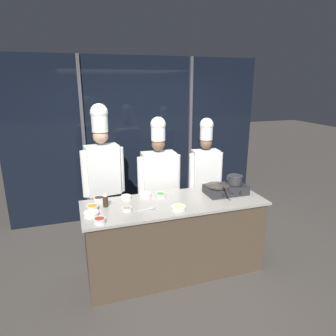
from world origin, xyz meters
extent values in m
plane|color=#47423D|center=(0.00, 0.00, 0.00)|extent=(24.00, 24.00, 0.00)
cube|color=black|center=(0.00, 1.82, 1.35)|extent=(4.31, 0.04, 2.70)
cube|color=#47474C|center=(-0.91, 1.78, 1.35)|extent=(0.05, 0.05, 2.70)
cube|color=#47474C|center=(0.91, 1.78, 1.35)|extent=(0.05, 0.05, 2.70)
cube|color=#4C3D2D|center=(0.00, 0.00, 0.45)|extent=(2.11, 0.74, 0.90)
cube|color=#A39E93|center=(0.00, 0.00, 0.91)|extent=(2.17, 0.77, 0.03)
cube|color=#28282B|center=(0.71, 0.05, 0.98)|extent=(0.52, 0.31, 0.11)
cylinder|color=black|center=(0.59, 0.05, 1.04)|extent=(0.21, 0.21, 0.01)
cylinder|color=black|center=(0.59, -0.11, 0.98)|extent=(0.03, 0.01, 0.03)
cylinder|color=black|center=(0.83, 0.05, 1.04)|extent=(0.21, 0.21, 0.01)
cylinder|color=black|center=(0.83, -0.11, 0.98)|extent=(0.03, 0.01, 0.03)
cylinder|color=#38332D|center=(0.59, 0.05, 1.05)|extent=(0.28, 0.28, 0.01)
cone|color=#38332D|center=(0.59, 0.05, 1.07)|extent=(0.30, 0.30, 0.04)
cylinder|color=black|center=(0.59, -0.20, 1.07)|extent=(0.02, 0.23, 0.02)
cylinder|color=#333335|center=(0.83, 0.05, 1.10)|extent=(0.18, 0.18, 0.11)
torus|color=#333335|center=(0.83, 0.05, 1.15)|extent=(0.19, 0.19, 0.01)
torus|color=#333335|center=(0.73, 0.05, 1.13)|extent=(0.01, 0.05, 0.05)
torus|color=#333335|center=(0.93, 0.05, 1.13)|extent=(0.01, 0.05, 0.05)
cylinder|color=#332319|center=(-0.79, 0.11, 0.99)|extent=(0.06, 0.06, 0.13)
cone|color=white|center=(-0.79, 0.11, 1.07)|extent=(0.05, 0.05, 0.04)
cylinder|color=white|center=(-0.29, 0.25, 0.95)|extent=(0.14, 0.14, 0.05)
torus|color=white|center=(-0.29, 0.25, 0.98)|extent=(0.15, 0.15, 0.01)
cylinder|color=silver|center=(-0.29, 0.25, 0.96)|extent=(0.12, 0.12, 0.03)
cylinder|color=white|center=(-0.97, -0.09, 0.95)|extent=(0.16, 0.16, 0.04)
torus|color=white|center=(-0.97, -0.09, 0.97)|extent=(0.16, 0.16, 0.01)
cylinder|color=silver|center=(-0.97, -0.09, 0.96)|extent=(0.13, 0.13, 0.02)
cylinder|color=white|center=(-0.53, 0.26, 0.95)|extent=(0.13, 0.13, 0.04)
torus|color=white|center=(-0.53, 0.26, 0.97)|extent=(0.13, 0.13, 0.01)
cylinder|color=beige|center=(-0.53, 0.26, 0.96)|extent=(0.10, 0.10, 0.02)
cylinder|color=white|center=(-0.95, 0.07, 0.95)|extent=(0.13, 0.13, 0.05)
torus|color=white|center=(-0.95, 0.07, 0.98)|extent=(0.13, 0.13, 0.01)
cylinder|color=orange|center=(-0.95, 0.07, 0.96)|extent=(0.11, 0.11, 0.03)
cylinder|color=white|center=(-0.03, -0.22, 0.94)|extent=(0.16, 0.16, 0.03)
torus|color=white|center=(-0.03, -0.22, 0.96)|extent=(0.17, 0.17, 0.01)
cylinder|color=#E0C689|center=(-0.03, -0.22, 0.95)|extent=(0.13, 0.13, 0.02)
cylinder|color=white|center=(-0.59, -0.07, 0.94)|extent=(0.11, 0.11, 0.03)
torus|color=white|center=(-0.59, -0.07, 0.96)|extent=(0.12, 0.12, 0.01)
cylinder|color=#9E896B|center=(-0.59, -0.07, 0.95)|extent=(0.09, 0.09, 0.02)
cylinder|color=white|center=(-0.85, 0.29, 0.95)|extent=(0.13, 0.13, 0.05)
torus|color=white|center=(-0.85, 0.29, 0.98)|extent=(0.13, 0.13, 0.01)
cylinder|color=#382319|center=(-0.85, 0.29, 0.97)|extent=(0.10, 0.10, 0.03)
cylinder|color=white|center=(-0.11, 0.19, 0.95)|extent=(0.12, 0.12, 0.05)
torus|color=white|center=(-0.11, 0.19, 0.97)|extent=(0.13, 0.13, 0.01)
cylinder|color=#4C9E47|center=(-0.11, 0.19, 0.96)|extent=(0.10, 0.10, 0.03)
cylinder|color=white|center=(-0.90, -0.28, 0.95)|extent=(0.12, 0.12, 0.05)
torus|color=white|center=(-0.90, -0.28, 0.98)|extent=(0.12, 0.12, 0.01)
cylinder|color=#B22D1E|center=(-0.90, -0.28, 0.96)|extent=(0.10, 0.10, 0.03)
cube|color=#B2B5BA|center=(-0.42, -0.12, 0.93)|extent=(0.15, 0.02, 0.01)
ellipsoid|color=#B2B5BA|center=(-0.31, -0.11, 0.93)|extent=(0.07, 0.05, 0.02)
cylinder|color=#232326|center=(-0.62, 0.81, 0.41)|extent=(0.11, 0.11, 0.83)
cylinder|color=#232326|center=(-0.86, 0.78, 0.41)|extent=(0.11, 0.11, 0.83)
cube|color=white|center=(-0.74, 0.79, 1.17)|extent=(0.46, 0.28, 0.67)
cylinder|color=white|center=(-0.50, 0.79, 1.15)|extent=(0.09, 0.09, 0.62)
cylinder|color=white|center=(-0.98, 0.73, 1.15)|extent=(0.09, 0.09, 0.62)
sphere|color=tan|center=(-0.74, 0.79, 1.62)|extent=(0.20, 0.20, 0.20)
cylinder|color=white|center=(-0.74, 0.79, 1.80)|extent=(0.21, 0.21, 0.25)
sphere|color=white|center=(-0.74, 0.79, 1.93)|extent=(0.22, 0.22, 0.22)
cylinder|color=#4C4C51|center=(0.14, 0.70, 0.38)|extent=(0.12, 0.12, 0.76)
cylinder|color=#4C4C51|center=(-0.12, 0.71, 0.38)|extent=(0.12, 0.12, 0.76)
cube|color=white|center=(0.01, 0.70, 1.07)|extent=(0.47, 0.26, 0.61)
cylinder|color=white|center=(0.27, 0.65, 1.04)|extent=(0.09, 0.09, 0.56)
cylinder|color=white|center=(-0.25, 0.67, 1.04)|extent=(0.09, 0.09, 0.56)
sphere|color=brown|center=(0.01, 0.70, 1.49)|extent=(0.18, 0.18, 0.18)
cylinder|color=white|center=(0.01, 0.70, 1.64)|extent=(0.19, 0.19, 0.22)
sphere|color=white|center=(0.01, 0.70, 1.75)|extent=(0.21, 0.21, 0.21)
cylinder|color=#2D3856|center=(0.87, 0.79, 0.37)|extent=(0.10, 0.10, 0.73)
cylinder|color=#2D3856|center=(0.66, 0.81, 0.37)|extent=(0.10, 0.10, 0.73)
cube|color=white|center=(0.77, 0.80, 1.03)|extent=(0.41, 0.24, 0.59)
cylinder|color=white|center=(0.98, 0.75, 1.02)|extent=(0.08, 0.08, 0.55)
cylinder|color=white|center=(0.54, 0.79, 1.02)|extent=(0.08, 0.08, 0.55)
sphere|color=brown|center=(0.77, 0.80, 1.44)|extent=(0.17, 0.17, 0.17)
cylinder|color=white|center=(0.77, 0.80, 1.59)|extent=(0.18, 0.18, 0.22)
sphere|color=white|center=(0.77, 0.80, 1.70)|extent=(0.20, 0.20, 0.20)
camera|label=1|loc=(-1.11, -3.11, 2.31)|focal=32.00mm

